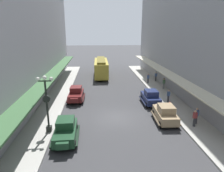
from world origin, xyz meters
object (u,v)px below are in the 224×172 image
parked_car_3 (66,130)px  pedestrian_4 (148,78)px  pedestrian_1 (195,118)px  pedestrian_3 (156,76)px  fire_hydrant (170,105)px  pedestrian_0 (196,116)px  pedestrian_5 (164,83)px  parked_car_0 (151,97)px  pedestrian_2 (168,96)px  parked_car_1 (165,113)px  parked_car_2 (76,94)px  lamp_post_with_clock (47,102)px  streetcar (101,67)px

parked_car_3 → pedestrian_4: parked_car_3 is taller
pedestrian_1 → pedestrian_3: size_ratio=0.98×
fire_hydrant → pedestrian_0: pedestrian_0 is taller
pedestrian_3 → pedestrian_5: 4.80m
parked_car_0 → pedestrian_2: (2.27, -0.03, 0.05)m
parked_car_1 → pedestrian_0: bearing=-18.4°
parked_car_2 → parked_car_1: bearing=-36.8°
pedestrian_0 → pedestrian_5: size_ratio=0.98×
parked_car_3 → lamp_post_with_clock: 3.01m
parked_car_0 → lamp_post_with_clock: size_ratio=0.83×
parked_car_2 → pedestrian_1: parked_car_2 is taller
parked_car_3 → pedestrian_4: (11.42, 17.29, 0.05)m
parked_car_0 → parked_car_1: same height
lamp_post_with_clock → parked_car_2: bearing=78.9°
pedestrian_5 → parked_car_3: bearing=-133.1°
parked_car_1 → pedestrian_1: size_ratio=2.63×
pedestrian_2 → streetcar: bearing=116.9°
fire_hydrant → pedestrian_5: size_ratio=0.49×
pedestrian_4 → parked_car_2: bearing=-147.2°
pedestrian_0 → pedestrian_5: 12.08m
pedestrian_1 → pedestrian_5: pedestrian_5 is taller
fire_hydrant → lamp_post_with_clock: bearing=-160.9°
pedestrian_3 → pedestrian_4: 2.25m
streetcar → pedestrian_3: bearing=-27.5°
lamp_post_with_clock → pedestrian_5: size_ratio=3.09×
parked_car_0 → pedestrian_5: 7.00m
parked_car_1 → pedestrian_3: bearing=76.9°
parked_car_1 → streetcar: (-5.84, 20.91, 0.96)m
fire_hydrant → parked_car_2: bearing=159.8°
parked_car_0 → parked_car_3: size_ratio=0.99×
parked_car_3 → parked_car_0: bearing=40.3°
parked_car_2 → pedestrian_0: 14.69m
parked_car_2 → pedestrian_5: (13.06, 4.00, 0.07)m
parked_car_0 → pedestrian_4: bearing=77.5°
lamp_post_with_clock → pedestrian_3: lamp_post_with_clock is taller
lamp_post_with_clock → pedestrian_3: bearing=49.3°
pedestrian_1 → pedestrian_3: 17.45m
pedestrian_0 → pedestrian_2: size_ratio=1.00×
pedestrian_5 → parked_car_0: bearing=-121.6°
pedestrian_5 → pedestrian_1: bearing=-95.4°
lamp_post_with_clock → pedestrian_3: 22.90m
parked_car_3 → pedestrian_3: (13.18, 18.70, 0.07)m
parked_car_1 → pedestrian_2: 5.57m
parked_car_2 → pedestrian_2: parked_car_2 is taller
streetcar → pedestrian_4: 10.12m
pedestrian_2 → pedestrian_4: (-0.20, 9.38, 0.00)m
parked_car_3 → pedestrian_3: size_ratio=2.57×
parked_car_1 → streetcar: 21.73m
parked_car_3 → pedestrian_2: 14.06m
lamp_post_with_clock → pedestrian_2: 14.96m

